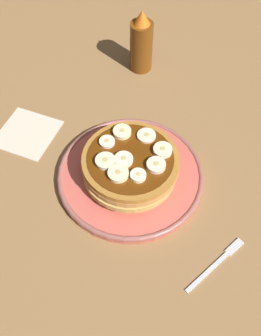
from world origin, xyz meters
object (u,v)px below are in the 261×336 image
Objects in this scene: banana_slice_0 at (124,160)px; banana_slice_2 at (105,161)px; banana_slice_7 at (122,132)px; banana_slice_8 at (156,165)px; plate at (130,175)px; banana_slice_4 at (118,174)px; banana_slice_3 at (163,150)px; syrup_bottle at (141,44)px; banana_slice_6 at (146,136)px; napkin at (27,133)px; pancake_stack at (131,165)px; banana_slice_5 at (107,142)px; banana_slice_1 at (138,176)px; fork at (219,262)px.

banana_slice_0 is 3.12cm from banana_slice_2.
banana_slice_8 is (-5.46, -7.63, 0.02)cm from banana_slice_7.
plate is 7.98cm from banana_slice_7.
banana_slice_3 is at bearing -41.25° from banana_slice_4.
banana_slice_7 is at bearing 12.61° from banana_slice_4.
plate is 31.25cm from syrup_bottle.
banana_slice_2 is at bearing 100.22° from banana_slice_8.
banana_slice_6 is 0.31× the size of napkin.
banana_slice_0 is 0.96× the size of banana_slice_6.
banana_slice_0 is 0.99× the size of banana_slice_7.
pancake_stack is 5.23cm from banana_slice_2.
banana_slice_5 reaches higher than plate.
pancake_stack is 6.63× the size of banana_slice_1.
banana_slice_0 is 4.94cm from banana_slice_5.
banana_slice_0 is at bearing 136.75° from pancake_stack.
banana_slice_1 reaches higher than banana_slice_5.
banana_slice_7 is at bearing 54.42° from banana_slice_8.
banana_slice_0 is 0.29× the size of fork.
plate is at bearing 164.84° from banana_slice_6.
banana_slice_4 is 0.32× the size of napkin.
fork is at bearing -149.96° from syrup_bottle.
pancake_stack is at bearing -147.77° from banana_slice_7.
pancake_stack is at bearing -43.25° from banana_slice_0.
banana_slice_8 is (-2.62, -9.57, 0.14)cm from banana_slice_5.
fork is at bearing -111.69° from napkin.
napkin is (4.42, 23.03, -3.68)cm from pancake_stack.
banana_slice_4 reaches higher than napkin.
banana_slice_1 is 9.84cm from banana_slice_7.
banana_slice_1 and banana_slice_3 have the same top height.
banana_slice_2 is 0.31× the size of fork.
banana_slice_3 is at bearing -5.41° from banana_slice_8.
banana_slice_2 is 0.32× the size of napkin.
pancake_stack is 23.74cm from napkin.
banana_slice_4 is 1.07× the size of banana_slice_7.
plate is 23.43cm from napkin.
syrup_bottle is (30.77, 10.85, -0.04)cm from banana_slice_8.
banana_slice_4 is at bearing 120.94° from banana_slice_8.
banana_slice_2 reaches higher than banana_slice_5.
banana_slice_1 is at bearing -174.32° from banana_slice_6.
napkin is 0.96× the size of fork.
banana_slice_1 is 3.71cm from banana_slice_8.
pancake_stack is 1.63× the size of napkin.
banana_slice_1 is 6.83cm from banana_slice_3.
plate is at bearing -13.53° from banana_slice_4.
banana_slice_8 reaches higher than plate.
pancake_stack is 5.14× the size of banana_slice_2.
banana_slice_2 is (1.32, 6.14, 0.00)cm from banana_slice_1.
banana_slice_3 reaches higher than banana_slice_0.
banana_slice_5 is (2.96, 3.95, -0.08)cm from banana_slice_0.
banana_slice_7 is (2.03, 7.96, -0.02)cm from banana_slice_3.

